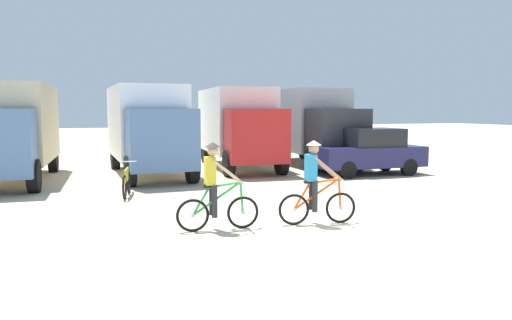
% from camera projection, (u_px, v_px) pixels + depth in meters
% --- Properties ---
extents(ground_plane, '(120.00, 120.00, 0.00)m').
position_uv_depth(ground_plane, '(350.00, 233.00, 9.78)').
color(ground_plane, beige).
extents(box_truck_tan_camper, '(2.92, 6.92, 3.35)m').
position_uv_depth(box_truck_tan_camper, '(12.00, 127.00, 16.66)').
color(box_truck_tan_camper, '#CCB78E').
rests_on(box_truck_tan_camper, ground).
extents(box_truck_avon_van, '(2.41, 6.75, 3.35)m').
position_uv_depth(box_truck_avon_van, '(148.00, 125.00, 18.35)').
color(box_truck_avon_van, white).
rests_on(box_truck_avon_van, ground).
extents(box_truck_white_box, '(3.01, 6.95, 3.35)m').
position_uv_depth(box_truck_white_box, '(238.00, 124.00, 20.60)').
color(box_truck_white_box, white).
rests_on(box_truck_white_box, ground).
extents(box_truck_grey_hauler, '(2.52, 6.80, 3.35)m').
position_uv_depth(box_truck_grey_hauler, '(306.00, 123.00, 21.77)').
color(box_truck_grey_hauler, '#9E9EA3').
rests_on(box_truck_grey_hauler, ground).
extents(sedan_parked, '(4.27, 1.93, 1.76)m').
position_uv_depth(sedan_parked, '(369.00, 151.00, 18.47)').
color(sedan_parked, '#1E1E4C').
rests_on(sedan_parked, ground).
extents(cyclist_orange_shirt, '(1.73, 0.52, 1.82)m').
position_uv_depth(cyclist_orange_shirt, '(215.00, 190.00, 9.90)').
color(cyclist_orange_shirt, black).
rests_on(cyclist_orange_shirt, ground).
extents(cyclist_cowboy_hat, '(1.71, 0.56, 1.82)m').
position_uv_depth(cyclist_cowboy_hat, '(315.00, 186.00, 10.44)').
color(cyclist_cowboy_hat, black).
rests_on(cyclist_cowboy_hat, ground).
extents(bicycle_spare, '(0.58, 1.70, 0.97)m').
position_uv_depth(bicycle_spare, '(127.00, 182.00, 13.87)').
color(bicycle_spare, black).
rests_on(bicycle_spare, ground).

